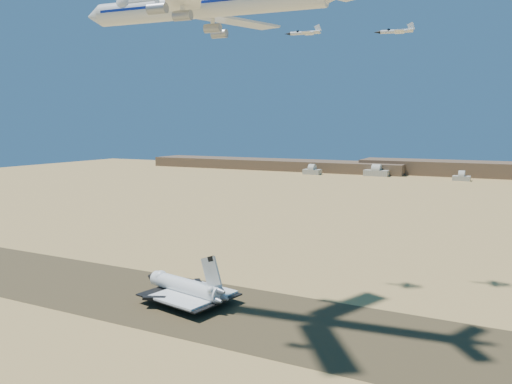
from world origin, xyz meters
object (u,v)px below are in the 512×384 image
at_px(crew_a, 193,309).
at_px(crew_c, 196,308).
at_px(chase_jet_f, 396,31).
at_px(crew_b, 201,310).
at_px(chase_jet_e, 304,33).
at_px(carrier_747, 197,7).
at_px(shuttle, 185,288).

height_order(crew_a, crew_c, crew_a).
bearing_deg(chase_jet_f, crew_b, -135.67).
distance_m(crew_a, chase_jet_f, 126.79).
relative_size(crew_b, chase_jet_e, 0.13).
xyz_separation_m(crew_c, chase_jet_e, (19.80, 46.11, 95.71)).
height_order(carrier_747, crew_b, carrier_747).
distance_m(shuttle, chase_jet_e, 103.93).
bearing_deg(chase_jet_f, crew_c, -137.59).
bearing_deg(carrier_747, crew_a, 148.54).
xyz_separation_m(crew_a, chase_jet_f, (50.39, 64.71, 96.69)).
height_order(carrier_747, chase_jet_f, carrier_747).
relative_size(chase_jet_e, chase_jet_f, 0.94).
relative_size(crew_a, chase_jet_f, 0.12).
bearing_deg(crew_b, crew_a, 83.22).
xyz_separation_m(carrier_747, chase_jet_f, (45.68, 66.95, -0.03)).
height_order(shuttle, crew_b, shuttle).
height_order(crew_c, chase_jet_e, chase_jet_e).
xyz_separation_m(shuttle, chase_jet_e, (27.96, 40.56, 91.51)).
relative_size(carrier_747, crew_c, 51.34).
bearing_deg(shuttle, crew_b, -20.30).
distance_m(carrier_747, crew_b, 96.69).
bearing_deg(crew_a, carrier_747, -124.09).
bearing_deg(crew_b, carrier_747, -142.77).
height_order(shuttle, crew_c, shuttle).
xyz_separation_m(shuttle, carrier_747, (12.50, -8.62, 92.53)).
bearing_deg(chase_jet_e, chase_jet_f, 21.59).
height_order(chase_jet_e, chase_jet_f, chase_jet_f).
bearing_deg(crew_a, chase_jet_f, -46.59).
bearing_deg(crew_c, crew_b, -142.10).
bearing_deg(shuttle, crew_c, -23.10).
distance_m(crew_c, chase_jet_e, 108.07).
bearing_deg(carrier_747, crew_b, 124.14).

